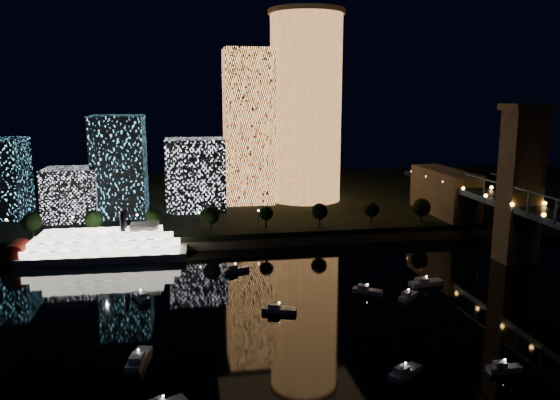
{
  "coord_description": "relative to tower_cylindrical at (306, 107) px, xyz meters",
  "views": [
    {
      "loc": [
        -38.36,
        -103.24,
        52.27
      ],
      "look_at": [
        -10.67,
        55.0,
        21.59
      ],
      "focal_mm": 35.0,
      "sensor_mm": 36.0,
      "label": 1
    }
  ],
  "objects": [
    {
      "name": "ground",
      "position": [
        -16.05,
        -140.11,
        -47.3
      ],
      "size": [
        520.0,
        520.0,
        0.0
      ],
      "primitive_type": "plane",
      "color": "black",
      "rests_on": "ground"
    },
    {
      "name": "far_bank",
      "position": [
        -16.05,
        19.89,
        -44.8
      ],
      "size": [
        420.0,
        160.0,
        5.0
      ],
      "primitive_type": "cube",
      "color": "black",
      "rests_on": "ground"
    },
    {
      "name": "seawall",
      "position": [
        -16.05,
        -58.11,
        -45.8
      ],
      "size": [
        420.0,
        6.0,
        3.0
      ],
      "primitive_type": "cube",
      "color": "#6B5E4C",
      "rests_on": "ground"
    },
    {
      "name": "tower_cylindrical",
      "position": [
        0.0,
        0.0,
        0.0
      ],
      "size": [
        34.0,
        34.0,
        84.35
      ],
      "color": "#F1984D",
      "rests_on": "far_bank"
    },
    {
      "name": "tower_rectangular",
      "position": [
        -26.15,
        -0.52,
        -8.55
      ],
      "size": [
        21.21,
        21.21,
        67.5
      ],
      "primitive_type": "cube",
      "color": "#F1984D",
      "rests_on": "far_bank"
    },
    {
      "name": "midrise_blocks",
      "position": [
        -88.47,
        -16.59,
        -26.09
      ],
      "size": [
        101.35,
        32.32,
        39.87
      ],
      "color": "white",
      "rests_on": "far_bank"
    },
    {
      "name": "riverboat",
      "position": [
        -83.76,
        -66.08,
        -42.92
      ],
      "size": [
        56.96,
        13.38,
        17.07
      ],
      "color": "silver",
      "rests_on": "ground"
    },
    {
      "name": "motorboats",
      "position": [
        -22.69,
        -127.61,
        -46.49
      ],
      "size": [
        110.75,
        80.44,
        2.78
      ],
      "color": "silver",
      "rests_on": "ground"
    },
    {
      "name": "esplanade_trees",
      "position": [
        -49.13,
        -52.11,
        -36.83
      ],
      "size": [
        166.85,
        6.9,
        8.95
      ],
      "color": "black",
      "rests_on": "far_bank"
    },
    {
      "name": "street_lamps",
      "position": [
        -50.05,
        -46.11,
        -38.28
      ],
      "size": [
        132.7,
        0.7,
        5.65
      ],
      "color": "black",
      "rests_on": "far_bank"
    }
  ]
}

